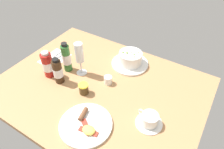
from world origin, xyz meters
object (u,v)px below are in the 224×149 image
Objects in this scene: wine_glass at (79,54)px; breakfast_plate at (86,125)px; sauce_bottle_green at (66,58)px; cutlery_setting at (54,58)px; porridge_bowl at (130,59)px; coffee_cup at (149,120)px; jam_jar at (84,89)px; creamer_jug at (108,80)px; sauce_bottle_brown at (58,71)px; sauce_bottle_red at (48,65)px.

breakfast_plate is (-24.47, 28.00, -12.44)cm from wine_glass.
sauce_bottle_green is at bearing 12.04° from wine_glass.
cutlery_setting is 0.74× the size of breakfast_plate.
porridge_bowl is at bearing -133.08° from wine_glass.
coffee_cup is 2.14× the size of jam_jar.
cutlery_setting is at bearing -0.75° from creamer_jug.
jam_jar is 0.38× the size of sauce_bottle_brown.
porridge_bowl is 35.09cm from jam_jar.
coffee_cup reaches higher than creamer_jug.
coffee_cup is 0.63× the size of wine_glass.
coffee_cup is 37.14cm from jam_jar.
sauce_bottle_green reaches higher than cutlery_setting.
jam_jar is 21.00cm from breakfast_plate.
sauce_bottle_green is at bearing -38.35° from breakfast_plate.
cutlery_setting is at bearing -12.21° from sauce_bottle_green.
sauce_bottle_brown is (5.93, 12.11, -6.09)cm from wine_glass.
coffee_cup is 0.53× the size of breakfast_plate.
jam_jar is at bearing -50.02° from breakfast_plate.
creamer_jug is at bearing -77.10° from breakfast_plate.
sauce_bottle_brown is at bearing 63.90° from wine_glass.
breakfast_plate is at bearing 152.41° from sauce_bottle_brown.
creamer_jug is 0.34× the size of sauce_bottle_brown.
porridge_bowl is 3.74× the size of jam_jar.
sauce_bottle_red is at bearing 37.55° from wine_glass.
sauce_bottle_brown reaches higher than breakfast_plate.
porridge_bowl is 4.18× the size of creamer_jug.
creamer_jug is at bearing -174.34° from sauce_bottle_green.
coffee_cup is (-27.79, 33.47, -1.23)cm from porridge_bowl.
jam_jar is 22.82cm from sauce_bottle_green.
jam_jar reaches higher than creamer_jug.
wine_glass is 9.98cm from sauce_bottle_green.
sauce_bottle_green is (19.65, -10.16, 5.60)cm from jam_jar.
sauce_bottle_brown is (-8.47, 1.04, -0.21)cm from sauce_bottle_red.
jam_jar is at bearing 158.76° from cutlery_setting.
jam_jar is at bearing 152.66° from sauce_bottle_green.
wine_glass is at bearing -167.96° from sauce_bottle_green.
sauce_bottle_red is 8.54cm from sauce_bottle_brown.
wine_glass reaches higher than breakfast_plate.
cutlery_setting is 0.96× the size of sauce_bottle_green.
sauce_bottle_red is 42.91cm from breakfast_plate.
sauce_bottle_brown is at bearing -27.59° from breakfast_plate.
sauce_bottle_brown is (16.98, 0.12, 4.24)cm from jam_jar.
sauce_bottle_brown is (54.12, 0.46, 4.45)cm from coffee_cup.
wine_glass is at bearing 46.92° from porridge_bowl.
creamer_jug is 0.90× the size of jam_jar.
wine_glass is at bearing 176.72° from cutlery_setting.
coffee_cup reaches higher than cutlery_setting.
porridge_bowl is at bearing -127.82° from sauce_bottle_brown.
sauce_bottle_green is (56.79, -9.82, 5.82)cm from coffee_cup.
porridge_bowl is at bearing -105.46° from jam_jar.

